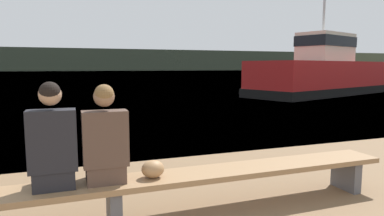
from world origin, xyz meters
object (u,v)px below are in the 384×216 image
bench_main (113,190)px  shopping_bag (153,169)px  person_left (53,143)px  person_right (105,141)px  tugboat_red (321,75)px

bench_main → shopping_bag: bearing=-1.0°
person_left → person_right: bearing=0.1°
person_left → person_right: 0.50m
person_right → tugboat_red: bearing=43.2°
bench_main → shopping_bag: size_ratio=27.60×
bench_main → person_right: person_right is taller
person_right → shopping_bag: person_right is taller
bench_main → person_left: 0.78m
shopping_bag → tugboat_red: tugboat_red is taller
person_left → tugboat_red: bearing=42.2°
person_left → shopping_bag: bearing=-0.6°
person_left → bench_main: bearing=-0.3°
person_left → shopping_bag: size_ratio=4.27×
shopping_bag → tugboat_red: 18.63m
person_right → bench_main: bearing=-3.2°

